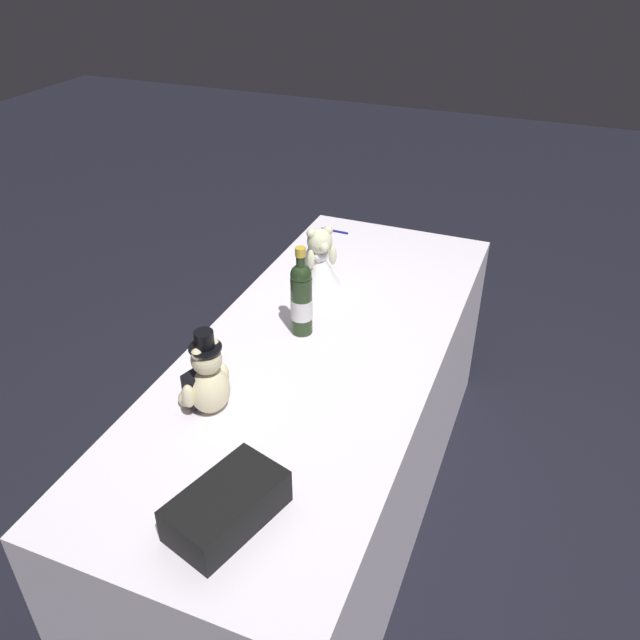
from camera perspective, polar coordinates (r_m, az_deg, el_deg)
The scene contains 7 objects.
ground_plane at distance 2.67m, azimuth 0.00°, elevation -16.08°, with size 12.00×12.00×0.00m, color black.
reception_table at distance 2.39m, azimuth 0.00°, elevation -9.92°, with size 2.00×0.80×0.78m, color white.
teddy_bear_groom at distance 1.86m, azimuth -10.03°, elevation -5.32°, with size 0.16×0.16×0.27m.
teddy_bear_bride at distance 2.46m, azimuth -0.16°, elevation 5.52°, with size 0.21×0.21×0.24m.
champagne_bottle at distance 2.14m, azimuth -1.66°, elevation 1.97°, with size 0.07×0.07×0.32m.
signing_pen at distance 2.92m, azimuth 1.20°, elevation 7.93°, with size 0.02×0.14×0.01m.
gift_case_black at distance 1.58m, azimuth -8.25°, elevation -16.00°, with size 0.32×0.23×0.10m.
Camera 1 is at (-1.63, -0.65, 2.01)m, focal length 36.08 mm.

